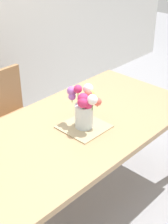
% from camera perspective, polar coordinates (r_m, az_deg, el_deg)
% --- Properties ---
extents(ground_plane, '(12.00, 12.00, 0.00)m').
position_cam_1_polar(ground_plane, '(2.78, -1.67, -15.85)').
color(ground_plane, '#939399').
extents(dining_table, '(1.90, 0.92, 0.76)m').
position_cam_1_polar(dining_table, '(2.34, -1.91, -4.30)').
color(dining_table, tan).
rests_on(dining_table, ground_plane).
extents(chair_far, '(0.42, 0.42, 0.90)m').
position_cam_1_polar(chair_far, '(2.98, -12.44, -0.45)').
color(chair_far, '#9E7047').
rests_on(chair_far, ground_plane).
extents(placemat, '(0.29, 0.29, 0.01)m').
position_cam_1_polar(placemat, '(2.29, -0.00, -2.51)').
color(placemat, tan).
rests_on(placemat, dining_table).
extents(flower_vase, '(0.21, 0.25, 0.29)m').
position_cam_1_polar(flower_vase, '(2.21, 0.11, 1.09)').
color(flower_vase, silver).
rests_on(flower_vase, placemat).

